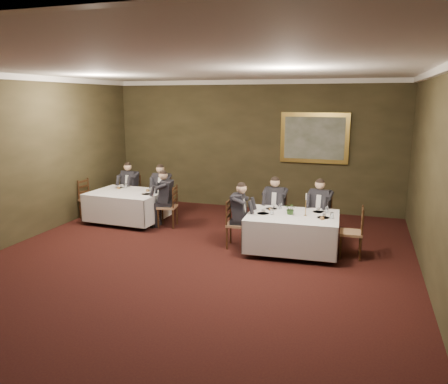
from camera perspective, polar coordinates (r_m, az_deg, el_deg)
The scene contains 26 objects.
ground at distance 7.84m, azimuth -5.35°, elevation -10.51°, with size 10.00×10.00×0.00m, color black.
ceiling at distance 7.26m, azimuth -5.91°, elevation 15.95°, with size 8.00×10.00×0.10m, color silver.
back_wall at distance 12.05m, azimuth 3.92°, elevation 6.08°, with size 8.00×0.10×3.50m, color #2E2917.
right_wall at distance 6.84m, azimuth 26.84°, elevation 0.21°, with size 0.10×10.00×3.50m, color #2E2917.
crown_molding at distance 7.25m, azimuth -5.90°, elevation 15.47°, with size 8.00×10.00×0.12m.
table_main at distance 8.80m, azimuth 8.92°, elevation -4.93°, with size 1.86×1.45×0.67m.
table_second at distance 11.05m, azimuth -12.49°, elevation -1.57°, with size 1.84×1.43×0.67m.
chair_main_backleft at distance 9.78m, azimuth 6.68°, elevation -4.14°, with size 0.46×0.44×1.00m.
diner_main_backleft at distance 9.71m, azimuth 6.70°, elevation -2.87°, with size 0.44×0.50×1.35m.
chair_main_backright at distance 9.70m, azimuth 12.34°, elevation -4.49°, with size 0.51×0.49×1.00m.
diner_main_backright at distance 9.63m, azimuth 12.38°, elevation -3.21°, with size 0.48×0.55×1.35m.
chair_main_endleft at distance 9.03m, azimuth 1.68°, elevation -5.45°, with size 0.46×0.48×1.00m.
diner_main_endleft at distance 8.96m, azimuth 1.76°, elevation -4.06°, with size 0.52×0.45×1.35m.
chair_main_endright at distance 8.82m, azimuth 16.27°, elevation -6.39°, with size 0.43×0.45×1.00m.
chair_sec_backleft at distance 12.09m, azimuth -12.00°, elevation -1.20°, with size 0.49×0.47×1.00m.
diner_sec_backleft at distance 12.03m, azimuth -12.08°, elevation -0.15°, with size 0.46×0.52×1.35m.
chair_sec_backright at distance 11.61m, azimuth -8.05°, elevation -1.59°, with size 0.49×0.47×1.00m.
diner_sec_backright at distance 11.55m, azimuth -8.10°, elevation -0.50°, with size 0.46×0.53×1.35m.
chair_sec_endright at distance 10.53m, azimuth -7.31°, elevation -2.98°, with size 0.49×0.51×1.00m.
diner_sec_endright at distance 10.48m, azimuth -7.41°, elevation -1.77°, with size 0.54×0.48×1.35m.
chair_sec_endleft at distance 11.73m, azimuth -17.06°, elevation -1.87°, with size 0.45×0.47×1.00m.
centerpiece at distance 8.71m, azimuth 8.72°, elevation -2.11°, with size 0.22×0.19×0.25m, color #2D5926.
candlestick at distance 8.67m, azimuth 10.63°, elevation -1.95°, with size 0.07×0.07×0.46m.
place_setting_table_main at distance 9.14m, azimuth 6.60°, elevation -1.97°, with size 0.33×0.31×0.14m.
place_setting_table_second at distance 11.54m, azimuth -13.26°, elevation 0.72°, with size 0.33×0.31×0.14m.
painting at distance 11.68m, azimuth 11.72°, elevation 6.92°, with size 1.76×0.09×1.31m.
Camera 1 is at (2.90, -6.63, 3.00)m, focal length 35.00 mm.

